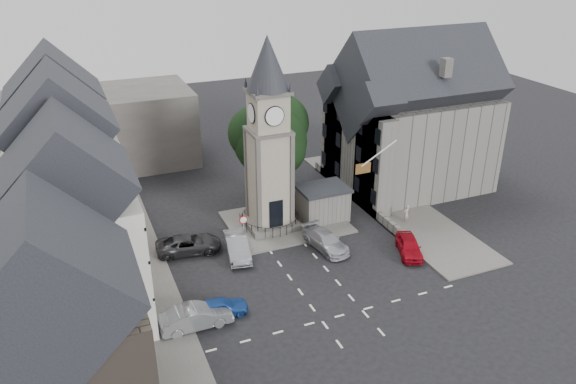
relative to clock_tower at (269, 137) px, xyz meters
name	(u,v)px	position (x,y,z in m)	size (l,w,h in m)	color
ground	(308,273)	(0.00, -7.99, -8.12)	(120.00, 120.00, 0.00)	black
pavement_west	(126,267)	(-12.50, -1.99, -8.05)	(6.00, 30.00, 0.14)	#595651
pavement_east	(389,202)	(12.00, 0.01, -8.05)	(6.00, 26.00, 0.14)	#595651
central_island	(286,222)	(1.50, 0.01, -8.04)	(10.00, 8.00, 0.16)	#595651
road_markings	(342,315)	(0.00, -13.49, -8.12)	(20.00, 8.00, 0.01)	silver
clock_tower	(269,137)	(0.00, 0.00, 0.00)	(4.86, 4.86, 16.25)	#4C4944
stone_shelter	(323,203)	(4.80, -0.49, -6.57)	(4.30, 3.30, 3.08)	slate
town_tree	(270,129)	(2.00, 5.01, -1.15)	(7.20, 7.20, 10.80)	black
warning_sign_post	(244,225)	(-3.20, -2.56, -6.09)	(0.70, 0.19, 2.85)	black
terrace_pink	(63,149)	(-15.50, 8.01, -1.54)	(8.10, 7.60, 12.80)	#CC8C90
terrace_cream	(68,185)	(-15.50, 0.01, -1.54)	(8.10, 7.60, 12.80)	beige
terrace_tudor	(77,241)	(-15.50, -7.99, -1.93)	(8.10, 7.60, 12.00)	silver
building_sw_stone	(59,352)	(-17.00, -16.99, -2.77)	(8.60, 7.60, 10.40)	#4F443B
backdrop_west	(97,130)	(-12.00, 20.01, -4.12)	(20.00, 10.00, 8.00)	#4C4944
east_building	(409,125)	(15.59, 3.01, -1.86)	(14.40, 11.40, 12.60)	slate
east_boundary_wall	(353,195)	(9.20, 2.01, -7.67)	(0.40, 16.00, 0.90)	slate
flagpole	(379,153)	(8.00, -3.99, -1.12)	(3.68, 0.10, 2.74)	white
car_west_blue	(220,307)	(-7.50, -10.36, -7.48)	(1.51, 3.74, 1.27)	navy
car_west_silver	(196,317)	(-9.27, -10.90, -7.34)	(1.64, 4.71, 1.55)	gray
car_west_grey	(189,244)	(-7.50, -1.59, -7.41)	(2.37, 5.13, 1.43)	#2B2B2D
car_island_silver	(237,246)	(-4.10, -3.49, -7.34)	(1.66, 4.75, 1.56)	gray
car_island_east	(326,241)	(2.81, -5.24, -7.43)	(1.94, 4.77, 1.39)	#B4B6BC
car_east_red	(409,246)	(8.50, -8.53, -7.42)	(1.65, 4.09, 1.39)	#A10816
pedestrian	(406,214)	(11.23, -3.95, -7.26)	(0.63, 0.41, 1.72)	#A59789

